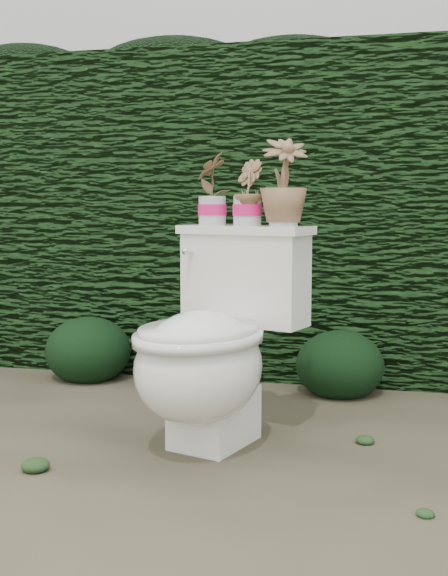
% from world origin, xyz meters
% --- Properties ---
extents(ground, '(60.00, 60.00, 0.00)m').
position_xyz_m(ground, '(0.00, 0.00, 0.00)').
color(ground, brown).
rests_on(ground, ground).
extents(hedge, '(8.00, 1.00, 1.60)m').
position_xyz_m(hedge, '(0.00, 1.60, 0.80)').
color(hedge, '#193D14').
rests_on(hedge, ground).
extents(house_wall, '(8.00, 3.50, 4.00)m').
position_xyz_m(house_wall, '(0.60, 6.00, 2.00)').
color(house_wall, silver).
rests_on(house_wall, ground).
extents(toilet, '(0.63, 0.78, 0.78)m').
position_xyz_m(toilet, '(-0.09, 0.16, 0.36)').
color(toilet, white).
rests_on(toilet, ground).
extents(potted_plant_left, '(0.13, 0.16, 0.26)m').
position_xyz_m(potted_plant_left, '(-0.16, 0.43, 0.91)').
color(potted_plant_left, '#2A8228').
rests_on(potted_plant_left, toilet).
extents(potted_plant_center, '(0.15, 0.16, 0.23)m').
position_xyz_m(potted_plant_center, '(-0.01, 0.39, 0.89)').
color(potted_plant_center, '#2A8228').
rests_on(potted_plant_center, toilet).
extents(potted_plant_right, '(0.22, 0.22, 0.30)m').
position_xyz_m(potted_plant_right, '(0.13, 0.34, 0.93)').
color(potted_plant_right, '#2A8228').
rests_on(potted_plant_right, toilet).
extents(liriope_clump_2, '(0.42, 0.42, 0.34)m').
position_xyz_m(liriope_clump_2, '(-0.93, 0.99, 0.17)').
color(liriope_clump_2, black).
rests_on(liriope_clump_2, ground).
extents(liriope_clump_3, '(0.31, 0.31, 0.25)m').
position_xyz_m(liriope_clump_3, '(-0.44, 0.97, 0.12)').
color(liriope_clump_3, black).
rests_on(liriope_clump_3, ground).
extents(liriope_clump_4, '(0.40, 0.40, 0.32)m').
position_xyz_m(liriope_clump_4, '(0.29, 0.99, 0.16)').
color(liriope_clump_4, black).
rests_on(liriope_clump_4, ground).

